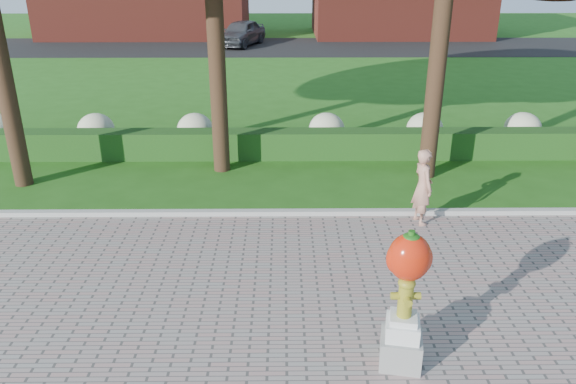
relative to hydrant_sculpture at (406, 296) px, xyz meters
The scene contains 8 objects.
ground 2.66m from the hydrant_sculpture, 124.22° to the left, with size 100.00×100.00×0.00m, color #235816.
curb 5.27m from the hydrant_sculpture, 105.14° to the left, with size 40.00×0.18×0.15m, color #ADADA5.
lawn_hedge 9.11m from the hydrant_sculpture, 98.53° to the left, with size 24.00×0.70×0.80m, color #124115.
hydrangea_row 10.03m from the hydrant_sculpture, 94.45° to the left, with size 20.10×1.10×0.99m.
street 30.03m from the hydrant_sculpture, 92.57° to the left, with size 50.00×8.00×0.02m, color black.
hydrant_sculpture is the anchor object (origin of this frame).
woman 4.78m from the hydrant_sculpture, 73.96° to the left, with size 0.61×0.40×1.68m, color tan.
parked_car 30.83m from the hydrant_sculpture, 98.08° to the left, with size 1.87×4.66×1.59m, color #3F4247.
Camera 1 is at (-0.32, -8.45, 5.47)m, focal length 35.00 mm.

